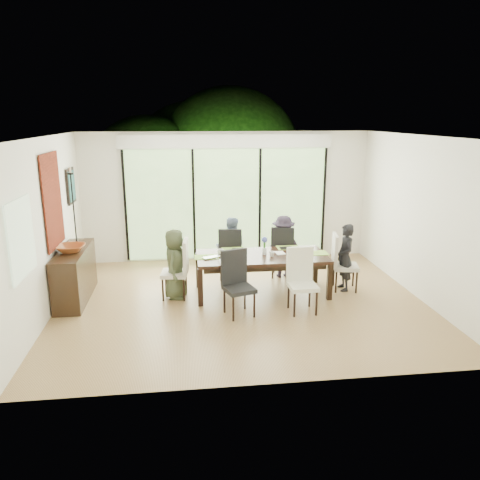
{
  "coord_description": "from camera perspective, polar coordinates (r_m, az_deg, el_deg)",
  "views": [
    {
      "loc": [
        -0.93,
        -7.21,
        3.0
      ],
      "look_at": [
        0.0,
        0.25,
        1.0
      ],
      "focal_mm": 35.0,
      "sensor_mm": 36.0,
      "label": 1
    }
  ],
  "objects": [
    {
      "name": "laptop",
      "position": [
        7.82,
        -3.33,
        -2.2
      ],
      "size": [
        0.36,
        0.31,
        0.02
      ],
      "primitive_type": "imported",
      "rotation": [
        0.0,
        0.0,
        0.43
      ],
      "color": "silver",
      "rests_on": "table_top"
    },
    {
      "name": "chair_left_end",
      "position": [
        7.96,
        -8.04,
        -3.49
      ],
      "size": [
        0.47,
        0.47,
        1.02
      ],
      "primitive_type": null,
      "rotation": [
        0.0,
        0.0,
        -1.69
      ],
      "color": "silver",
      "rests_on": "floor"
    },
    {
      "name": "platter_base",
      "position": [
        7.65,
        -0.99,
        -2.52
      ],
      "size": [
        0.24,
        0.24,
        0.02
      ],
      "primitive_type": "cube",
      "color": "white",
      "rests_on": "table_top"
    },
    {
      "name": "person_left_end",
      "position": [
        7.93,
        -7.92,
        -2.89
      ],
      "size": [
        0.47,
        0.62,
        1.19
      ],
      "primitive_type": "imported",
      "rotation": [
        0.0,
        0.0,
        1.33
      ],
      "color": "#414B32",
      "rests_on": "floor"
    },
    {
      "name": "chair_far_left",
      "position": [
        8.81,
        -1.14,
        -1.53
      ],
      "size": [
        0.49,
        0.49,
        1.02
      ],
      "primitive_type": null,
      "rotation": [
        0.0,
        0.0,
        2.98
      ],
      "color": "black",
      "rests_on": "floor"
    },
    {
      "name": "chair_right_end",
      "position": [
        8.44,
        12.78,
        -2.65
      ],
      "size": [
        0.5,
        0.5,
        1.02
      ],
      "primitive_type": null,
      "rotation": [
        0.0,
        0.0,
        1.38
      ],
      "color": "beige",
      "rests_on": "floor"
    },
    {
      "name": "table_leg_fr",
      "position": [
        7.98,
        10.88,
        -5.0
      ],
      "size": [
        0.08,
        0.08,
        0.64
      ],
      "primitive_type": "cube",
      "color": "black",
      "rests_on": "floor"
    },
    {
      "name": "mullion_b",
      "position": [
        9.84,
        -5.66,
        4.28
      ],
      "size": [
        0.05,
        0.04,
        2.3
      ],
      "primitive_type": "cube",
      "color": "black",
      "rests_on": "wall_back"
    },
    {
      "name": "person_far_right",
      "position": [
        8.92,
        5.27,
        -0.8
      ],
      "size": [
        0.56,
        0.36,
        1.19
      ],
      "primitive_type": "imported",
      "rotation": [
        0.0,
        0.0,
        3.16
      ],
      "color": "#271F2F",
      "rests_on": "floor"
    },
    {
      "name": "placemat_right",
      "position": [
        8.22,
        9.24,
        -1.58
      ],
      "size": [
        0.41,
        0.3,
        0.01
      ],
      "primitive_type": "cube",
      "color": "#87B540",
      "rests_on": "table_top"
    },
    {
      "name": "table_leg_fl",
      "position": [
        7.62,
        -4.86,
        -5.76
      ],
      "size": [
        0.08,
        0.08,
        0.64
      ],
      "primitive_type": "cube",
      "color": "black",
      "rests_on": "floor"
    },
    {
      "name": "candlestick_shaft",
      "position": [
        8.39,
        -19.62,
        3.6
      ],
      "size": [
        0.02,
        0.02,
        1.2
      ],
      "primitive_type": "cylinder",
      "color": "black",
      "rests_on": "sideboard"
    },
    {
      "name": "mullion_a",
      "position": [
        9.91,
        -13.79,
        3.99
      ],
      "size": [
        0.05,
        0.04,
        2.3
      ],
      "primitive_type": "cube",
      "color": "black",
      "rests_on": "wall_back"
    },
    {
      "name": "foliage_right",
      "position": [
        12.72,
        7.27,
        6.91
      ],
      "size": [
        2.8,
        2.8,
        2.8
      ],
      "primitive_type": "sphere",
      "color": "#14380F",
      "rests_on": "ground"
    },
    {
      "name": "wall_back",
      "position": [
        9.9,
        -1.62,
        5.29
      ],
      "size": [
        6.0,
        0.02,
        2.7
      ],
      "primitive_type": "cube",
      "color": "white",
      "rests_on": "floor"
    },
    {
      "name": "table_leg_bl",
      "position": [
        8.43,
        -5.1,
        -3.71
      ],
      "size": [
        0.08,
        0.08,
        0.64
      ],
      "primitive_type": "cube",
      "color": "black",
      "rests_on": "floor"
    },
    {
      "name": "table_leg_br",
      "position": [
        8.76,
        9.18,
        -3.12
      ],
      "size": [
        0.08,
        0.08,
        0.64
      ],
      "primitive_type": "cube",
      "color": "black",
      "rests_on": "floor"
    },
    {
      "name": "side_window",
      "position": [
        6.52,
        -25.11,
        0.18
      ],
      "size": [
        0.02,
        0.9,
        1.0
      ],
      "primitive_type": "cube",
      "color": "#8CAD7F",
      "rests_on": "wall_left"
    },
    {
      "name": "tablet_far_r",
      "position": [
        8.43,
        5.65,
        -0.98
      ],
      "size": [
        0.22,
        0.16,
        0.01
      ],
      "primitive_type": "cube",
      "color": "black",
      "rests_on": "table_top"
    },
    {
      "name": "candlestick_base",
      "position": [
        8.52,
        -19.27,
        -0.37
      ],
      "size": [
        0.1,
        0.1,
        0.04
      ],
      "primitive_type": "cylinder",
      "color": "black",
      "rests_on": "sideboard"
    },
    {
      "name": "placemat_far_l",
      "position": [
        8.33,
        -0.82,
        -1.16
      ],
      "size": [
        0.41,
        0.3,
        0.01
      ],
      "primitive_type": "cube",
      "color": "#7FAE3E",
      "rests_on": "table_top"
    },
    {
      "name": "person_right_end",
      "position": [
        8.41,
        12.68,
        -2.09
      ],
      "size": [
        0.36,
        0.56,
        1.19
      ],
      "primitive_type": "imported",
      "rotation": [
        0.0,
        0.0,
        -1.55
      ],
      "color": "black",
      "rests_on": "floor"
    },
    {
      "name": "person_far_left",
      "position": [
        8.77,
        -1.12,
        -1.02
      ],
      "size": [
        0.58,
        0.39,
        1.19
      ],
      "primitive_type": "imported",
      "rotation": [
        0.0,
        0.0,
        3.07
      ],
      "color": "#7588AA",
      "rests_on": "floor"
    },
    {
      "name": "art_frame",
      "position": [
        9.23,
        -19.93,
        6.22
      ],
      "size": [
        0.03,
        0.55,
        0.65
      ],
      "primitive_type": "cube",
      "color": "black",
      "rests_on": "wall_left"
    },
    {
      "name": "foliage_far",
      "position": [
        13.78,
        -5.76,
        9.06
      ],
      "size": [
        3.6,
        3.6,
        3.6
      ],
      "primitive_type": "sphere",
      "color": "#14380F",
      "rests_on": "ground"
    },
    {
      "name": "tapestry",
      "position": [
        7.99,
        -21.87,
        4.46
      ],
      "size": [
        0.02,
        1.0,
        1.5
      ],
      "primitive_type": "cube",
      "color": "maroon",
      "rests_on": "wall_left"
    },
    {
      "name": "chair_near_left",
      "position": [
        7.18,
        -0.1,
        -5.39
      ],
      "size": [
        0.53,
        0.53,
        1.02
      ],
      "primitive_type": null,
      "rotation": [
        0.0,
        0.0,
        0.29
      ],
      "color": "black",
      "rests_on": "floor"
    },
    {
      "name": "placemat_left",
      "position": [
        7.91,
        -4.11,
        -2.07
      ],
      "size": [
        0.41,
        0.3,
        0.01
      ],
      "primitive_type": "cube",
      "color": "#79A63B",
      "rests_on": "table_top"
    },
    {
      "name": "wall_left",
      "position": [
        7.68,
        -22.63,
        1.34
      ],
      "size": [
        0.02,
        5.0,
        2.7
      ],
      "primitive_type": "cube",
      "color": "white",
      "rests_on": "floor"
    },
    {
      "name": "vase",
      "position": [
        8.05,
        2.99,
        -1.36
      ],
      "size": [
        0.07,
        0.07,
        0.11
      ],
      "primitive_type": "cylinder",
      "color": "silver",
      "rests_on": "table_top"
    },
    {
      "name": "sideboard",
      "position": [
        8.31,
        -19.49,
        -3.99
      ],
      "size": [
        0.43,
        1.53,
        0.86
      ],
      "primitive_type": "cube",
      "color": "black",
      "rests_on": "floor"
    },
    {
      "name": "blinds_header",
      "position": [
        9.73,
        -1.64,
        11.94
      ],
      "size": [
        4.4,
        0.06,
        0.28
      ],
      "primitive_type": "cube",
      "color": "white",
      "rests_on": "wall_back"
    },
    {
      "name": "mullion_d",
      "position": [
        10.29,
        10.17,
        4.58
      ],
      "size": [
        0.05,
        0.04,
        2.3
      ],
      "primitive_type": "cube",
      "color": "black",
      "rests_on": "wall_back"
    },
    {
      "name": "mullion_c",
      "position": [
        9.97,
        2.43,
        4.48
      ],
      "size": [
        0.05,
        0.04,
        2.3
      ],
      "primitive_type": "cube",
      "color": "black",
      "rests_on": "wall_back"
    },
    {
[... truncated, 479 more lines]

